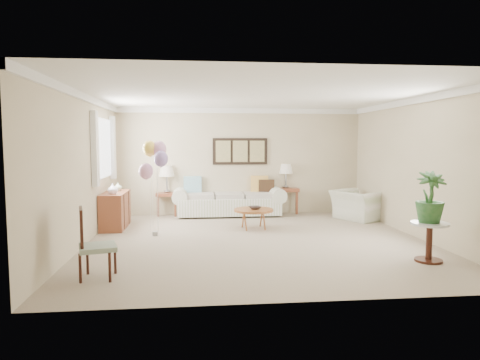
% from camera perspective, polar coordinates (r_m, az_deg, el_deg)
% --- Properties ---
extents(ground_plane, '(6.00, 6.00, 0.00)m').
position_cam_1_polar(ground_plane, '(7.78, 2.29, -8.09)').
color(ground_plane, tan).
extents(room_shell, '(6.04, 6.04, 2.60)m').
position_cam_1_polar(room_shell, '(7.66, 1.41, 3.98)').
color(room_shell, beige).
rests_on(room_shell, ground).
extents(wall_art_triptych, '(1.35, 0.06, 0.65)m').
position_cam_1_polar(wall_art_triptych, '(10.52, 0.02, 3.84)').
color(wall_art_triptych, black).
rests_on(wall_art_triptych, ground).
extents(sofa, '(2.70, 1.02, 1.00)m').
position_cam_1_polar(sofa, '(10.47, -1.53, -2.52)').
color(sofa, white).
rests_on(sofa, ground).
extents(end_table_left, '(0.51, 0.47, 0.56)m').
position_cam_1_polar(end_table_left, '(10.51, -9.70, -2.15)').
color(end_table_left, brown).
rests_on(end_table_left, ground).
extents(end_table_right, '(0.58, 0.53, 0.64)m').
position_cam_1_polar(end_table_right, '(10.77, 6.12, -1.58)').
color(end_table_right, brown).
rests_on(end_table_right, ground).
extents(lamp_left, '(0.37, 0.37, 0.65)m').
position_cam_1_polar(lamp_left, '(10.45, -9.75, 1.06)').
color(lamp_left, gray).
rests_on(lamp_left, end_table_left).
extents(lamp_right, '(0.34, 0.34, 0.60)m').
position_cam_1_polar(lamp_right, '(10.72, 6.15, 1.39)').
color(lamp_right, gray).
rests_on(lamp_right, end_table_right).
extents(coffee_table, '(0.81, 0.81, 0.41)m').
position_cam_1_polar(coffee_table, '(8.76, 1.82, -4.10)').
color(coffee_table, '#A55C30').
rests_on(coffee_table, ground).
extents(decor_bowl, '(0.30, 0.30, 0.06)m').
position_cam_1_polar(decor_bowl, '(8.73, 2.00, -3.72)').
color(decor_bowl, '#2B221E').
rests_on(decor_bowl, coffee_table).
extents(armchair, '(1.27, 1.33, 0.67)m').
position_cam_1_polar(armchair, '(10.20, 15.48, -3.24)').
color(armchair, white).
rests_on(armchair, ground).
extents(side_table, '(0.54, 0.54, 0.59)m').
position_cam_1_polar(side_table, '(6.95, 23.94, -6.37)').
color(side_table, silver).
rests_on(side_table, ground).
extents(potted_plant, '(0.46, 0.46, 0.76)m').
position_cam_1_polar(potted_plant, '(6.87, 24.02, -2.09)').
color(potted_plant, '#194F1D').
rests_on(potted_plant, side_table).
extents(accent_chair, '(0.56, 0.56, 0.93)m').
position_cam_1_polar(accent_chair, '(5.90, -19.10, -7.80)').
color(accent_chair, '#8EA18B').
rests_on(accent_chair, ground).
extents(credenza, '(0.46, 1.20, 0.74)m').
position_cam_1_polar(credenza, '(9.26, -16.29, -3.85)').
color(credenza, brown).
rests_on(credenza, ground).
extents(vase_white, '(0.26, 0.26, 0.21)m').
position_cam_1_polar(vase_white, '(8.88, -16.61, -1.13)').
color(vase_white, white).
rests_on(vase_white, credenza).
extents(vase_sage, '(0.18, 0.18, 0.18)m').
position_cam_1_polar(vase_sage, '(9.44, -15.97, -0.86)').
color(vase_sage, '#AABF9F').
rests_on(vase_sage, credenza).
extents(balloon_cluster, '(0.55, 0.43, 1.80)m').
position_cam_1_polar(balloon_cluster, '(8.22, -11.39, 2.96)').
color(balloon_cluster, gray).
rests_on(balloon_cluster, ground).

